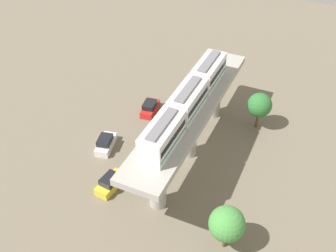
{
  "coord_description": "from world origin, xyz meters",
  "views": [
    {
      "loc": [
        -13.57,
        36.48,
        35.72
      ],
      "look_at": [
        2.5,
        1.12,
        4.57
      ],
      "focal_mm": 42.87,
      "sensor_mm": 36.0,
      "label": 1
    }
  ],
  "objects_px": {
    "parked_car_red": "(150,108)",
    "parked_car_yellow": "(111,183)",
    "parked_car_white": "(106,143)",
    "train": "(188,101)",
    "tree_near_viaduct": "(260,105)",
    "tree_mid_lot": "(227,224)"
  },
  "relations": [
    {
      "from": "parked_car_red",
      "to": "parked_car_white",
      "type": "bearing_deg",
      "value": 71.75
    },
    {
      "from": "parked_car_red",
      "to": "parked_car_yellow",
      "type": "height_order",
      "value": "same"
    },
    {
      "from": "train",
      "to": "tree_near_viaduct",
      "type": "relative_size",
      "value": 3.73
    },
    {
      "from": "parked_car_red",
      "to": "parked_car_yellow",
      "type": "distance_m",
      "value": 15.63
    },
    {
      "from": "parked_car_white",
      "to": "parked_car_yellow",
      "type": "xyz_separation_m",
      "value": [
        -4.27,
        5.83,
        0.0
      ]
    },
    {
      "from": "parked_car_white",
      "to": "tree_near_viaduct",
      "type": "xyz_separation_m",
      "value": [
        -17.07,
        -12.61,
        3.04
      ]
    },
    {
      "from": "parked_car_yellow",
      "to": "tree_near_viaduct",
      "type": "bearing_deg",
      "value": -118.13
    },
    {
      "from": "parked_car_yellow",
      "to": "tree_mid_lot",
      "type": "bearing_deg",
      "value": 177.97
    },
    {
      "from": "train",
      "to": "parked_car_white",
      "type": "height_order",
      "value": "train"
    },
    {
      "from": "train",
      "to": "parked_car_white",
      "type": "distance_m",
      "value": 13.65
    },
    {
      "from": "tree_near_viaduct",
      "to": "tree_mid_lot",
      "type": "relative_size",
      "value": 1.01
    },
    {
      "from": "parked_car_white",
      "to": "parked_car_red",
      "type": "height_order",
      "value": "same"
    },
    {
      "from": "train",
      "to": "parked_car_red",
      "type": "relative_size",
      "value": 4.65
    },
    {
      "from": "tree_near_viaduct",
      "to": "tree_mid_lot",
      "type": "xyz_separation_m",
      "value": [
        -2.04,
        20.7,
        -0.19
      ]
    },
    {
      "from": "parked_car_white",
      "to": "tree_mid_lot",
      "type": "bearing_deg",
      "value": 144.22
    },
    {
      "from": "parked_car_white",
      "to": "parked_car_yellow",
      "type": "relative_size",
      "value": 1.03
    },
    {
      "from": "parked_car_yellow",
      "to": "train",
      "type": "bearing_deg",
      "value": -120.32
    },
    {
      "from": "parked_car_white",
      "to": "parked_car_yellow",
      "type": "distance_m",
      "value": 7.23
    },
    {
      "from": "parked_car_red",
      "to": "tree_near_viaduct",
      "type": "height_order",
      "value": "tree_near_viaduct"
    },
    {
      "from": "parked_car_white",
      "to": "parked_car_red",
      "type": "distance_m",
      "value": 9.76
    },
    {
      "from": "parked_car_white",
      "to": "parked_car_yellow",
      "type": "height_order",
      "value": "same"
    },
    {
      "from": "parked_car_red",
      "to": "parked_car_yellow",
      "type": "bearing_deg",
      "value": 91.4
    }
  ]
}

